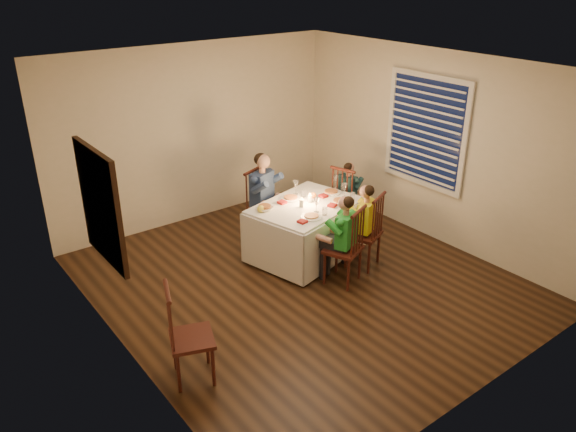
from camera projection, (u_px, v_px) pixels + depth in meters
ground at (302, 281)px, 6.93m from camera, size 5.00×5.00×0.00m
wall_left at (112, 237)px, 5.15m from camera, size 0.02×5.00×2.60m
wall_right at (432, 147)px, 7.63m from camera, size 0.02×5.00×2.60m
wall_back at (196, 134)px, 8.19m from camera, size 4.50×0.02×2.60m
ceiling at (304, 67)px, 5.85m from camera, size 5.00×5.00×0.00m
dining_table at (306, 219)px, 7.34m from camera, size 1.62×1.33×0.71m
chair_adult at (265, 238)px, 8.02m from camera, size 0.53×0.51×1.00m
chair_near_left at (341, 281)px, 6.94m from camera, size 0.53×0.52×1.00m
chair_near_right at (361, 264)px, 7.31m from camera, size 0.53×0.52×1.00m
chair_end at (346, 229)px, 8.27m from camera, size 0.49×0.51×1.00m
chair_extra at (195, 377)px, 5.35m from camera, size 0.52×0.53×1.01m
adult at (265, 238)px, 8.02m from camera, size 0.58×0.56×1.26m
child_green at (341, 281)px, 6.94m from camera, size 0.50×0.48×1.14m
child_yellow at (361, 264)px, 7.31m from camera, size 0.48×0.47×1.11m
child_teal at (346, 229)px, 8.27m from camera, size 0.39×0.41×1.04m
setting_adult at (291, 198)px, 7.41m from camera, size 0.31×0.31×0.02m
setting_green at (311, 217)px, 6.87m from camera, size 0.31×0.31×0.02m
setting_yellow at (340, 201)px, 7.32m from camera, size 0.31×0.31×0.02m
setting_teal at (331, 192)px, 7.60m from camera, size 0.31×0.31×0.02m
candle_left at (301, 203)px, 7.16m from camera, size 0.06×0.06×0.10m
candle_right at (310, 199)px, 7.29m from camera, size 0.06×0.06×0.10m
squash at (261, 209)px, 7.01m from camera, size 0.09×0.09×0.09m
orange_fruit at (313, 195)px, 7.42m from camera, size 0.08×0.08×0.08m
serving_bowl at (265, 208)px, 7.07m from camera, size 0.22×0.22×0.05m
wall_mirror at (101, 206)px, 5.30m from camera, size 0.06×0.95×1.15m
window_blinds at (425, 131)px, 7.60m from camera, size 0.07×1.34×1.54m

